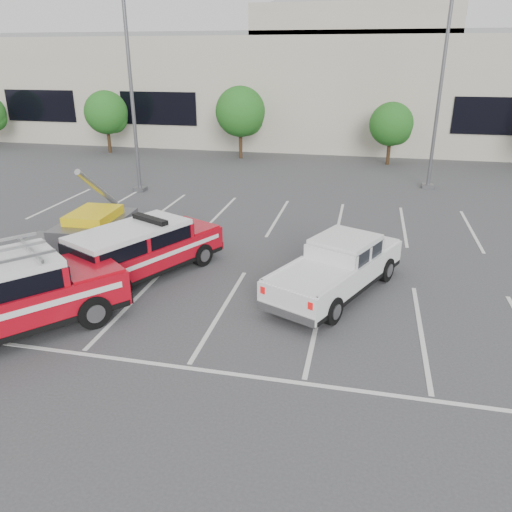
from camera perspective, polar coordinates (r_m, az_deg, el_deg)
The scene contains 11 objects.
ground at distance 14.19m, azimuth -3.94°, elevation -6.26°, with size 120.00×120.00×0.00m, color #3B3B3D.
stall_markings at distance 18.14m, azimuth 0.03°, elevation 0.31°, with size 23.00×15.00×0.01m, color silver.
convention_building at distance 44.01m, azimuth 8.49°, elevation 19.14°, with size 60.00×16.99×13.20m.
tree_left at distance 38.94m, azimuth -16.59°, elevation 15.29°, with size 3.07×3.07×4.42m.
tree_mid_left at distance 35.26m, azimuth -1.63°, elevation 15.98°, with size 3.37×3.37×4.85m.
tree_mid_right at distance 34.30m, azimuth 15.33°, elevation 14.17°, with size 2.77×2.77×3.99m.
light_pole_left at distance 26.69m, azimuth -14.07°, elevation 18.09°, with size 0.90×0.60×10.24m.
light_pole_mid at distance 28.20m, azimuth 20.34°, elevation 17.60°, with size 0.90×0.60×10.24m.
fire_chief_suv at distance 16.46m, azimuth -12.94°, elevation 0.28°, with size 4.14×5.68×1.89m.
white_pickup at distance 15.16m, azimuth 9.23°, elevation -1.83°, with size 3.93×5.65×1.65m.
utility_rig at distance 19.67m, azimuth -18.26°, elevation 2.79°, with size 3.05×3.72×3.07m.
Camera 1 is at (3.66, -11.96, 6.69)m, focal length 35.00 mm.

